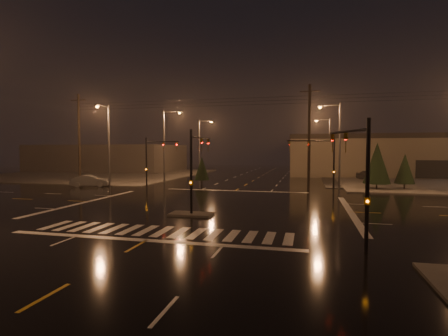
% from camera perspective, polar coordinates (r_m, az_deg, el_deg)
% --- Properties ---
extents(ground, '(140.00, 140.00, 0.00)m').
position_cam_1_polar(ground, '(28.54, -2.72, -6.26)').
color(ground, black).
rests_on(ground, ground).
extents(sidewalk_nw, '(36.00, 36.00, 0.12)m').
position_cam_1_polar(sidewalk_nw, '(68.64, -19.99, -0.97)').
color(sidewalk_nw, '#423F3B').
rests_on(sidewalk_nw, ground).
extents(median_island, '(3.00, 1.60, 0.15)m').
position_cam_1_polar(median_island, '(24.77, -5.34, -7.52)').
color(median_island, '#423F3B').
rests_on(median_island, ground).
extents(crosswalk, '(15.00, 2.60, 0.01)m').
position_cam_1_polar(crosswalk, '(20.22, -10.01, -10.15)').
color(crosswalk, beige).
rests_on(crosswalk, ground).
extents(stop_bar_near, '(16.00, 0.50, 0.01)m').
position_cam_1_polar(stop_bar_near, '(18.46, -12.55, -11.45)').
color(stop_bar_near, beige).
rests_on(stop_bar_near, ground).
extents(stop_bar_far, '(16.00, 0.50, 0.01)m').
position_cam_1_polar(stop_bar_far, '(39.12, 1.81, -3.73)').
color(stop_bar_far, beige).
rests_on(stop_bar_far, ground).
extents(commercial_block, '(30.00, 18.00, 5.60)m').
position_cam_1_polar(commercial_block, '(81.31, -18.29, 1.59)').
color(commercial_block, '#433E3B').
rests_on(commercial_block, ground).
extents(signal_mast_median, '(0.25, 4.59, 6.00)m').
position_cam_1_polar(signal_mast_median, '(25.25, -4.70, 1.09)').
color(signal_mast_median, black).
rests_on(signal_mast_median, ground).
extents(signal_mast_ne, '(4.84, 1.86, 6.00)m').
position_cam_1_polar(signal_mast_ne, '(37.21, 16.02, 1.65)').
color(signal_mast_ne, black).
rests_on(signal_mast_ne, ground).
extents(signal_mast_nw, '(4.84, 1.86, 6.00)m').
position_cam_1_polar(signal_mast_nw, '(41.06, -11.53, 1.82)').
color(signal_mast_nw, black).
rests_on(signal_mast_nw, ground).
extents(signal_mast_se, '(1.55, 3.87, 6.00)m').
position_cam_1_polar(signal_mast_se, '(17.46, 21.16, -0.09)').
color(signal_mast_se, black).
rests_on(signal_mast_se, ground).
extents(streetlight_1, '(2.77, 0.32, 10.00)m').
position_cam_1_polar(streetlight_1, '(48.94, -9.43, 4.38)').
color(streetlight_1, '#38383A').
rests_on(streetlight_1, ground).
extents(streetlight_2, '(2.77, 0.32, 10.00)m').
position_cam_1_polar(streetlight_2, '(63.97, -3.81, 4.08)').
color(streetlight_2, '#38383A').
rests_on(streetlight_2, ground).
extents(streetlight_3, '(2.77, 0.32, 10.00)m').
position_cam_1_polar(streetlight_3, '(43.18, 17.97, 4.46)').
color(streetlight_3, '#38383A').
rests_on(streetlight_3, ground).
extents(streetlight_4, '(2.77, 0.32, 10.00)m').
position_cam_1_polar(streetlight_4, '(63.13, 16.59, 3.98)').
color(streetlight_4, '#38383A').
rests_on(streetlight_4, ground).
extents(streetlight_5, '(0.32, 2.77, 10.00)m').
position_cam_1_polar(streetlight_5, '(45.10, -18.51, 4.39)').
color(streetlight_5, '#38383A').
rests_on(streetlight_5, ground).
extents(utility_pole_0, '(2.20, 0.32, 12.00)m').
position_cam_1_polar(utility_pole_0, '(50.81, -22.58, 4.51)').
color(utility_pole_0, black).
rests_on(utility_pole_0, ground).
extents(utility_pole_1, '(2.20, 0.32, 12.00)m').
position_cam_1_polar(utility_pole_1, '(41.07, 13.74, 5.06)').
color(utility_pole_1, black).
rests_on(utility_pole_1, ground).
extents(conifer_0, '(3.01, 3.01, 5.41)m').
position_cam_1_polar(conifer_0, '(43.81, 23.71, 0.73)').
color(conifer_0, black).
rests_on(conifer_0, ground).
extents(conifer_1, '(2.20, 2.20, 4.14)m').
position_cam_1_polar(conifer_1, '(45.13, 27.42, -0.10)').
color(conifer_1, black).
rests_on(conifer_1, ground).
extents(conifer_3, '(1.93, 1.93, 3.71)m').
position_cam_1_polar(conifer_3, '(44.84, -3.64, -0.06)').
color(conifer_3, black).
rests_on(conifer_3, ground).
extents(car_parked, '(4.27, 4.76, 1.56)m').
position_cam_1_polar(car_parked, '(56.67, 22.83, -1.09)').
color(car_parked, black).
rests_on(car_parked, ground).
extents(car_crossing, '(4.75, 3.09, 1.48)m').
position_cam_1_polar(car_crossing, '(46.10, -21.02, -1.99)').
color(car_crossing, slate).
rests_on(car_crossing, ground).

